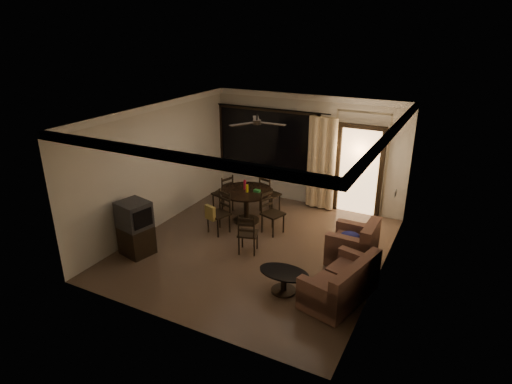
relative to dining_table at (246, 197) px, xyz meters
The scene contains 12 objects.
ground 1.45m from the dining_table, 52.20° to the right, with size 5.50×5.50×0.00m, color #7F6651.
room_shell 2.00m from the dining_table, 27.68° to the left, with size 5.50×6.70×5.50m.
dining_table is the anchor object (origin of this frame).
dining_chair_west 0.90m from the dining_table, 162.04° to the left, with size 0.53×0.53×0.95m.
dining_chair_east 0.90m from the dining_table, 18.10° to the right, with size 0.53×0.53×0.95m.
dining_chair_south 0.91m from the dining_table, 108.13° to the right, with size 0.53×0.56×0.95m.
dining_chair_north 0.85m from the dining_table, 72.08° to the left, with size 0.53×0.53×0.95m.
tv_cabinet 2.67m from the dining_table, 117.73° to the right, with size 0.69×0.64×1.12m.
sofa 3.55m from the dining_table, 34.67° to the right, with size 1.08×1.57×0.77m.
armchair 2.86m from the dining_table, 13.97° to the right, with size 0.86×0.86×0.86m.
coffee_table 2.98m from the dining_table, 48.93° to the right, with size 0.90×0.54×0.39m.
side_chair 1.53m from the dining_table, 60.40° to the right, with size 0.48×0.48×0.87m.
Camera 1 is at (3.60, -7.03, 4.37)m, focal length 30.00 mm.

